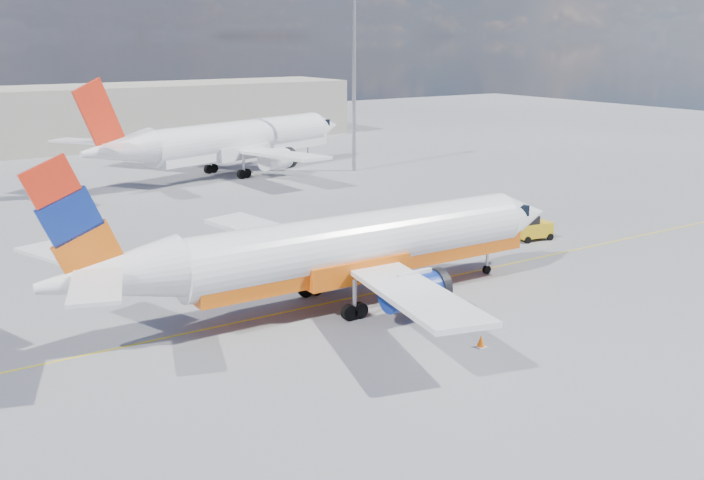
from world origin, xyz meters
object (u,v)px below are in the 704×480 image
traffic_cone (481,341)px  main_jet (345,248)px  gse_tug (532,228)px  second_jet (233,141)px

traffic_cone → main_jet: bearing=102.8°
main_jet → traffic_cone: bearing=-76.8°
main_jet → gse_tug: bearing=13.2°
second_jet → gse_tug: size_ratio=12.73×
second_jet → traffic_cone: second_jet is taller
main_jet → gse_tug: size_ratio=11.27×
gse_tug → traffic_cone: bearing=-134.8°
main_jet → gse_tug: (19.03, 4.34, -2.31)m
second_jet → gse_tug: 38.09m
second_jet → traffic_cone: bearing=-120.0°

